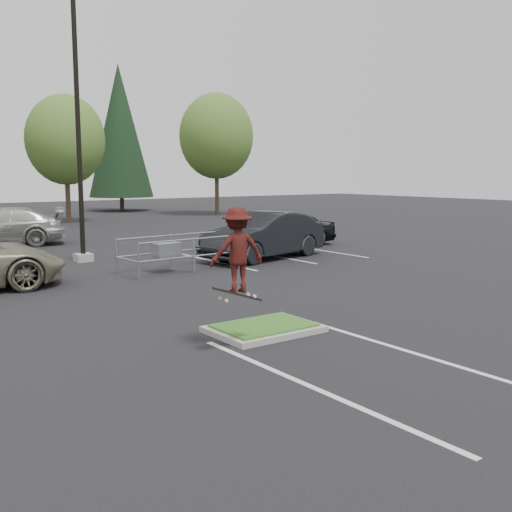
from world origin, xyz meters
TOP-DOWN VIEW (x-y plane):
  - ground at (0.00, 0.00)m, footprint 120.00×120.00m
  - grass_median at (0.00, 0.00)m, footprint 2.20×1.60m
  - stall_lines at (-1.35, 6.02)m, footprint 22.62×17.60m
  - light_pole at (0.50, 12.00)m, footprint 0.70×0.60m
  - decid_c at (5.99, 29.83)m, footprint 5.12×5.12m
  - decid_d at (17.99, 30.33)m, footprint 5.76×5.76m
  - conif_c at (14.00, 39.50)m, footprint 5.50×5.50m
  - cart_corral at (2.02, 7.96)m, footprint 4.32×1.83m
  - skateboarder at (-1.20, -0.79)m, footprint 1.11×0.78m
  - car_r_charc at (6.50, 8.68)m, footprint 5.75×3.02m
  - car_r_black at (10.00, 11.50)m, footprint 4.65×2.89m

SIDE VIEW (x-z plane):
  - ground at x=0.00m, z-range 0.00..0.00m
  - stall_lines at x=-1.35m, z-range 0.00..0.01m
  - grass_median at x=0.00m, z-range 0.00..0.16m
  - car_r_black at x=10.00m, z-range 0.00..1.48m
  - cart_corral at x=2.02m, z-range 0.15..1.35m
  - car_r_charc at x=6.50m, z-range 0.00..1.80m
  - skateboarder at x=-1.20m, z-range 1.00..2.80m
  - light_pole at x=0.50m, z-range -0.50..9.62m
  - decid_c at x=5.99m, z-range 1.06..9.45m
  - decid_d at x=17.99m, z-range 1.20..10.63m
  - conif_c at x=14.00m, z-range 0.60..13.10m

